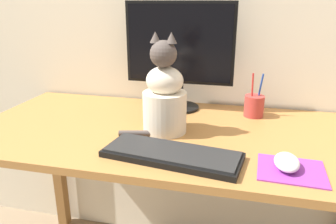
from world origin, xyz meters
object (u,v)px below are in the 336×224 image
Objects in this scene: keyboard at (172,154)px; pen_cup at (254,106)px; monitor at (179,51)px; computer_mouse_right at (287,162)px; cat at (164,97)px.

pen_cup reaches higher than keyboard.
monitor reaches higher than pen_cup.
computer_mouse_right is at bearing -48.59° from monitor.
cat is at bearing -142.05° from pen_cup.
monitor reaches higher than computer_mouse_right.
keyboard is at bearing -178.41° from computer_mouse_right.
pen_cup is (-0.09, 0.42, 0.02)m from computer_mouse_right.
cat is (-0.07, 0.19, 0.12)m from keyboard.
computer_mouse_right is at bearing -78.46° from pen_cup.
computer_mouse_right is at bearing 9.48° from keyboard.
pen_cup is at bearing 44.16° from cat.
cat is at bearing 118.27° from keyboard.
monitor is 1.05× the size of keyboard.
monitor is 0.37m from pen_cup.
keyboard is 1.23× the size of cat.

